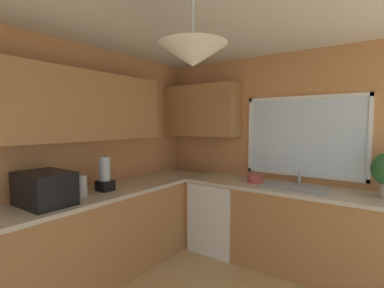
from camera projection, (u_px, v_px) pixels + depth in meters
room_shell at (155, 106)px, 2.64m from camera, size 3.53×4.10×2.53m
counter_run_left at (73, 246)px, 2.69m from camera, size 0.65×3.71×0.92m
counter_run_back at (295, 228)px, 3.13m from camera, size 2.62×0.65×0.92m
dishwasher at (220, 215)px, 3.65m from camera, size 0.60×0.60×0.87m
microwave at (45, 188)px, 2.44m from camera, size 0.48×0.36×0.29m
kettle at (81, 186)px, 2.70m from camera, size 0.11×0.11×0.21m
sink_assembly at (295, 187)px, 3.10m from camera, size 0.68×0.40×0.19m
bowl at (255, 179)px, 3.37m from camera, size 0.19×0.19×0.09m
blender_appliance at (105, 175)px, 2.95m from camera, size 0.15×0.15×0.36m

